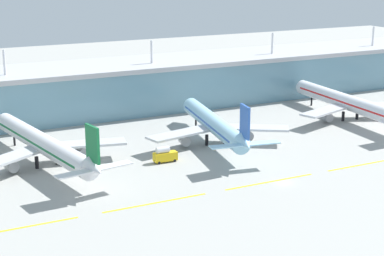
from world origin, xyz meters
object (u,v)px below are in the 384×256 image
airliner_near_middle (44,144)px  airliner_center (215,124)px  fuel_truck (165,155)px  airliner_far_middle (349,103)px

airliner_near_middle → airliner_center: 55.57m
airliner_center → fuel_truck: airliner_center is taller
airliner_center → airliner_far_middle: size_ratio=0.88×
airliner_far_middle → airliner_near_middle: bearing=-178.7°
airliner_near_middle → fuel_truck: airliner_near_middle is taller
airliner_near_middle → airliner_center: same height
airliner_near_middle → fuel_truck: 35.61m
airliner_near_middle → fuel_truck: bearing=-22.0°
airliner_center → airliner_far_middle: 60.48m
airliner_far_middle → fuel_truck: airliner_far_middle is taller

